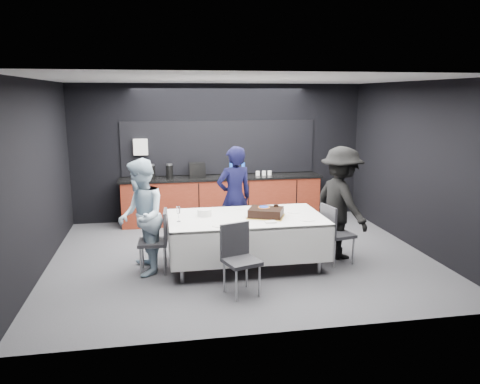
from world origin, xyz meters
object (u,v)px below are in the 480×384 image
cake_assembly (266,212)px  chair_right (334,230)px  person_right (341,203)px  person_center (234,198)px  champagne_flute (178,211)px  chair_left (158,237)px  chair_near (239,254)px  party_table (246,225)px  person_left (141,217)px  plate_stack (204,213)px

cake_assembly → chair_right: 1.11m
cake_assembly → chair_right: bearing=-2.8°
person_right → person_center: bearing=48.9°
person_center → champagne_flute: bearing=30.7°
chair_left → chair_near: same height
party_table → cake_assembly: cake_assembly is taller
party_table → person_right: size_ratio=1.30×
chair_left → chair_right: same height
chair_right → person_right: 0.49m
chair_near → champagne_flute: bearing=131.1°
champagne_flute → person_left: (-0.53, 0.09, -0.09)m
person_left → party_table: bearing=85.2°
champagne_flute → party_table: bearing=6.8°
plate_stack → chair_near: size_ratio=0.23×
plate_stack → party_table: bearing=-12.5°
champagne_flute → plate_stack: bearing=32.5°
chair_right → person_right: size_ratio=0.52×
cake_assembly → person_left: bearing=178.3°
plate_stack → person_right: person_right is taller
chair_left → person_center: 1.62m
plate_stack → person_right: bearing=-0.2°
person_right → person_left: bearing=78.0°
cake_assembly → person_center: (-0.31, 0.99, 0.03)m
plate_stack → person_left: size_ratio=0.13×
person_right → plate_stack: bearing=74.9°
chair_near → person_left: person_left is taller
plate_stack → chair_near: 1.18m
cake_assembly → chair_near: cake_assembly is taller
person_right → champagne_flute: bearing=80.7°
person_left → person_center: bearing=115.8°
chair_right → person_right: (0.20, 0.26, 0.36)m
champagne_flute → person_center: size_ratio=0.13×
plate_stack → person_right: size_ratio=0.12×
person_center → person_left: bearing=16.2°
party_table → chair_left: 1.32m
chair_near → person_center: 1.91m
champagne_flute → person_center: (0.99, 1.03, -0.07)m
cake_assembly → person_right: bearing=9.5°
chair_near → person_right: person_right is taller
person_left → person_right: bearing=87.1°
cake_assembly → party_table: bearing=164.2°
chair_right → champagne_flute: bearing=179.6°
person_center → cake_assembly: bearing=92.1°
cake_assembly → champagne_flute: bearing=-178.4°
champagne_flute → chair_left: bearing=160.5°
person_right → chair_right: bearing=127.9°
chair_left → person_center: person_center is taller
chair_near → person_right: bearing=30.6°
cake_assembly → plate_stack: size_ratio=3.00×
party_table → person_right: 1.58m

